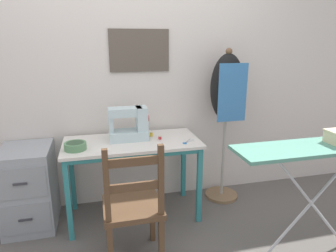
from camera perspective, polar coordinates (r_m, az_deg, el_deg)
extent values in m
plane|color=#5B5651|center=(2.64, -5.55, -19.48)|extent=(14.00, 14.00, 0.00)
cube|color=silver|center=(2.77, -8.17, 10.57)|extent=(10.00, 0.05, 2.55)
cube|color=brown|center=(2.74, -5.47, 14.11)|extent=(0.53, 0.02, 0.37)
cube|color=silver|center=(2.56, -6.87, -3.14)|extent=(1.14, 0.55, 0.02)
cube|color=teal|center=(2.36, -6.13, -5.69)|extent=(1.06, 0.03, 0.04)
cube|color=teal|center=(2.49, -18.44, -13.40)|extent=(0.04, 0.04, 0.68)
cube|color=teal|center=(2.61, 5.96, -11.22)|extent=(0.04, 0.04, 0.68)
cube|color=teal|center=(2.91, -17.81, -8.97)|extent=(0.04, 0.04, 0.68)
cube|color=teal|center=(3.01, 2.96, -7.32)|extent=(0.04, 0.04, 0.68)
cube|color=silver|center=(2.59, -7.53, -1.72)|extent=(0.32, 0.18, 0.08)
cube|color=silver|center=(2.57, -5.04, 1.45)|extent=(0.09, 0.15, 0.20)
cube|color=silver|center=(2.54, -8.20, 2.69)|extent=(0.28, 0.14, 0.07)
cube|color=silver|center=(2.55, -10.83, 0.32)|extent=(0.04, 0.10, 0.13)
cylinder|color=#B22D2D|center=(2.58, -3.88, 1.52)|extent=(0.02, 0.06, 0.06)
cylinder|color=#99999E|center=(2.54, -5.11, 3.91)|extent=(0.01, 0.01, 0.02)
cylinder|color=#56895B|center=(2.45, -17.24, -3.69)|extent=(0.17, 0.17, 0.06)
cylinder|color=#2F4B32|center=(2.44, -17.29, -3.12)|extent=(0.14, 0.14, 0.01)
cube|color=silver|center=(2.55, 3.84, -2.83)|extent=(0.08, 0.09, 0.00)
cube|color=silver|center=(2.54, 4.14, -2.88)|extent=(0.10, 0.07, 0.00)
torus|color=#2870B7|center=(2.48, 3.25, -3.31)|extent=(0.03, 0.03, 0.01)
torus|color=#2870B7|center=(2.49, 3.15, -3.29)|extent=(0.03, 0.03, 0.01)
cylinder|color=yellow|center=(2.66, -3.20, -1.55)|extent=(0.03, 0.03, 0.04)
cylinder|color=beige|center=(2.66, -3.21, -1.14)|extent=(0.03, 0.03, 0.00)
cylinder|color=beige|center=(2.67, -3.20, -1.96)|extent=(0.03, 0.03, 0.00)
cylinder|color=red|center=(2.58, -1.56, -2.23)|extent=(0.03, 0.03, 0.03)
cylinder|color=beige|center=(2.57, -1.56, -1.90)|extent=(0.03, 0.03, 0.00)
cylinder|color=beige|center=(2.58, -1.56, -2.55)|extent=(0.03, 0.03, 0.00)
cube|color=#513823|center=(2.17, -6.79, -15.05)|extent=(0.40, 0.38, 0.04)
cube|color=#513823|center=(2.41, -11.34, -17.88)|extent=(0.04, 0.04, 0.39)
cube|color=#513823|center=(2.44, -2.98, -17.12)|extent=(0.04, 0.04, 0.39)
cube|color=#513823|center=(2.15, -10.87, -22.57)|extent=(0.04, 0.04, 0.39)
cube|color=#513823|center=(2.18, -1.25, -21.59)|extent=(0.04, 0.04, 0.39)
cube|color=#513823|center=(1.89, -11.63, -11.18)|extent=(0.04, 0.04, 0.48)
cube|color=#513823|center=(1.93, -1.34, -10.29)|extent=(0.04, 0.04, 0.48)
cube|color=#513823|center=(1.84, -6.57, -6.77)|extent=(0.34, 0.02, 0.06)
cube|color=#513823|center=(1.92, -6.41, -11.42)|extent=(0.34, 0.02, 0.06)
cube|color=#93999E|center=(2.80, -24.93, -10.55)|extent=(0.40, 0.47, 0.69)
cube|color=gray|center=(2.53, -26.31, -9.82)|extent=(0.37, 0.01, 0.25)
cube|color=#333338|center=(2.52, -26.36, -9.91)|extent=(0.10, 0.01, 0.02)
cube|color=gray|center=(2.67, -25.48, -15.76)|extent=(0.37, 0.01, 0.25)
cube|color=#333338|center=(2.66, -25.52, -15.87)|extent=(0.10, 0.01, 0.02)
cylinder|color=#846647|center=(3.17, 10.10, -12.78)|extent=(0.32, 0.32, 0.03)
cylinder|color=#ADA89E|center=(2.99, 10.52, -5.20)|extent=(0.03, 0.03, 0.87)
ellipsoid|color=black|center=(2.82, 11.18, 7.21)|extent=(0.32, 0.23, 0.62)
sphere|color=brown|center=(2.79, 11.55, 13.77)|extent=(0.06, 0.06, 0.06)
cube|color=teal|center=(2.72, 12.20, 6.18)|extent=(0.27, 0.01, 0.52)
cube|color=#518E7A|center=(2.26, 26.91, -3.58)|extent=(1.19, 0.31, 0.02)
cylinder|color=#B7B7BC|center=(2.42, 25.63, -13.11)|extent=(0.73, 0.02, 0.84)
cylinder|color=#B7B7BC|center=(2.42, 25.63, -13.11)|extent=(0.73, 0.02, 0.84)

